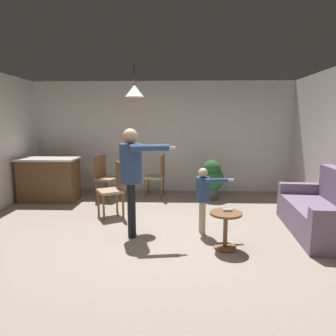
% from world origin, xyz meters
% --- Properties ---
extents(ground, '(7.68, 7.68, 0.00)m').
position_xyz_m(ground, '(0.00, 0.00, 0.00)').
color(ground, gray).
extents(wall_back, '(6.40, 0.10, 2.70)m').
position_xyz_m(wall_back, '(0.00, 3.20, 1.35)').
color(wall_back, silver).
rests_on(wall_back, ground).
extents(couch_floral, '(1.00, 1.87, 1.00)m').
position_xyz_m(couch_floral, '(2.66, 0.38, 0.33)').
color(couch_floral, slate).
rests_on(couch_floral, ground).
extents(kitchen_counter, '(1.26, 0.66, 0.95)m').
position_xyz_m(kitchen_counter, '(-2.45, 2.13, 0.48)').
color(kitchen_counter, brown).
rests_on(kitchen_counter, ground).
extents(side_table_by_couch, '(0.44, 0.44, 0.52)m').
position_xyz_m(side_table_by_couch, '(1.04, -0.25, 0.33)').
color(side_table_by_couch, brown).
rests_on(side_table_by_couch, ground).
extents(person_adult, '(0.83, 0.47, 1.64)m').
position_xyz_m(person_adult, '(-0.30, 0.19, 1.02)').
color(person_adult, black).
rests_on(person_adult, ground).
extents(person_child, '(0.57, 0.30, 1.04)m').
position_xyz_m(person_child, '(0.78, 0.30, 0.65)').
color(person_child, tan).
rests_on(person_child, ground).
extents(dining_chair_by_counter, '(0.57, 0.57, 1.00)m').
position_xyz_m(dining_chair_by_counter, '(-0.79, 1.13, 0.55)').
color(dining_chair_by_counter, brown).
rests_on(dining_chair_by_counter, ground).
extents(dining_chair_near_wall, '(0.55, 0.55, 1.00)m').
position_xyz_m(dining_chair_near_wall, '(-1.26, 2.30, 0.55)').
color(dining_chair_near_wall, brown).
rests_on(dining_chair_near_wall, ground).
extents(dining_chair_centre_back, '(0.46, 0.46, 1.00)m').
position_xyz_m(dining_chair_centre_back, '(-0.09, 2.51, 0.55)').
color(dining_chair_centre_back, brown).
rests_on(dining_chair_centre_back, ground).
extents(potted_plant_corner, '(0.58, 0.58, 0.89)m').
position_xyz_m(potted_plant_corner, '(1.13, 2.39, 0.49)').
color(potted_plant_corner, '#4C4742').
rests_on(potted_plant_corner, ground).
extents(spare_remote_on_table, '(0.13, 0.04, 0.04)m').
position_xyz_m(spare_remote_on_table, '(1.07, -0.21, 0.54)').
color(spare_remote_on_table, white).
rests_on(spare_remote_on_table, side_table_by_couch).
extents(ceiling_light_pendant, '(0.32, 0.32, 0.55)m').
position_xyz_m(ceiling_light_pendant, '(-0.36, 0.96, 2.25)').
color(ceiling_light_pendant, silver).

